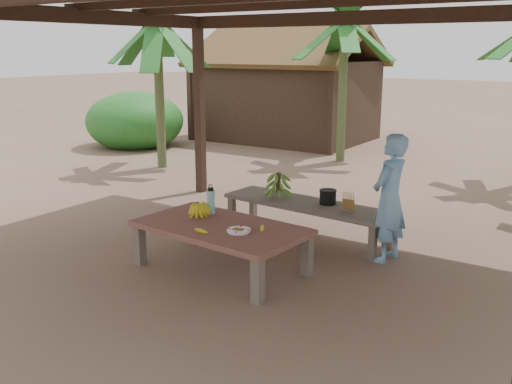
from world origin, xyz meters
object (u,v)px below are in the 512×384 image
Objects in this scene: water_flask at (211,201)px; cooking_pot at (328,197)px; bench at (307,207)px; plate at (239,231)px; woman at (389,198)px; work_table at (221,231)px; ripe_banana_bunch at (198,208)px.

water_flask is 1.51m from cooking_pot.
bench is 1.58m from plate.
water_flask is at bearing -53.21° from woman.
cooking_pot is at bearing -100.40° from woman.
bench is 0.30m from cooking_pot.
woman reaches higher than water_flask.
work_table is 0.51m from water_flask.
plate is at bearing -19.29° from ripe_banana_bunch.
bench is 1.56× the size of woman.
work_table is 1.62m from cooking_pot.
ripe_banana_bunch is at bearing 160.71° from plate.
ripe_banana_bunch is at bearing -112.59° from bench.
bench is at bearing 85.39° from work_table.
water_flask reaches higher than plate.
ripe_banana_bunch is (-0.67, -1.31, 0.19)m from bench.
cooking_pot is (0.25, 0.08, 0.14)m from bench.
water_flask is at bearing -112.33° from bench.
water_flask is 1.98m from woman.
work_table is 0.48m from ripe_banana_bunch.
cooking_pot is at bearing 83.58° from plate.
plate is at bearing -96.42° from cooking_pot.
work_table is at bearing -19.81° from ripe_banana_bunch.
bench is 1.34m from water_flask.
ripe_banana_bunch is at bearing 164.70° from work_table.
bench is (0.24, 1.47, -0.04)m from work_table.
plate is 0.71× the size of water_flask.
water_flask is (-0.66, 0.40, 0.13)m from plate.
woman is (1.14, -0.22, 0.32)m from bench.
work_table is at bearing -39.54° from water_flask.
ripe_banana_bunch is 0.17m from water_flask.
woman is at bearing 28.97° from water_flask.
ripe_banana_bunch is 0.19× the size of woman.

